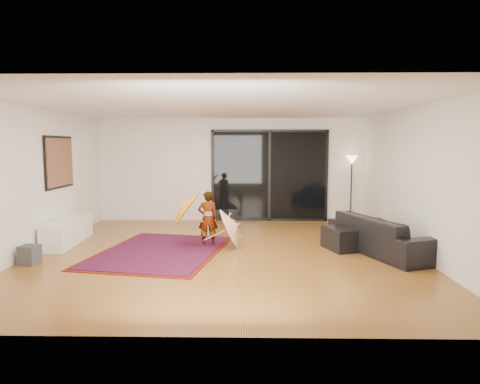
{
  "coord_description": "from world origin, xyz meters",
  "views": [
    {
      "loc": [
        0.43,
        -7.77,
        2.0
      ],
      "look_at": [
        0.28,
        0.42,
        1.1
      ],
      "focal_mm": 32.0,
      "sensor_mm": 36.0,
      "label": 1
    }
  ],
  "objects_px": {
    "media_console": "(68,231)",
    "child": "(208,218)",
    "sofa": "(383,234)",
    "ottoman": "(347,238)"
  },
  "relations": [
    {
      "from": "media_console",
      "to": "child",
      "type": "bearing_deg",
      "value": -4.83
    },
    {
      "from": "media_console",
      "to": "sofa",
      "type": "relative_size",
      "value": 0.75
    },
    {
      "from": "child",
      "to": "ottoman",
      "type": "bearing_deg",
      "value": 165.22
    },
    {
      "from": "ottoman",
      "to": "child",
      "type": "relative_size",
      "value": 0.67
    },
    {
      "from": "sofa",
      "to": "ottoman",
      "type": "xyz_separation_m",
      "value": [
        -0.61,
        0.26,
        -0.13
      ]
    },
    {
      "from": "media_console",
      "to": "child",
      "type": "xyz_separation_m",
      "value": [
        2.88,
        -0.11,
        0.3
      ]
    },
    {
      "from": "ottoman",
      "to": "sofa",
      "type": "bearing_deg",
      "value": -23.41
    },
    {
      "from": "ottoman",
      "to": "child",
      "type": "distance_m",
      "value": 2.74
    },
    {
      "from": "media_console",
      "to": "sofa",
      "type": "xyz_separation_m",
      "value": [
        6.2,
        -0.65,
        0.1
      ]
    },
    {
      "from": "sofa",
      "to": "ottoman",
      "type": "relative_size",
      "value": 3.21
    }
  ]
}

